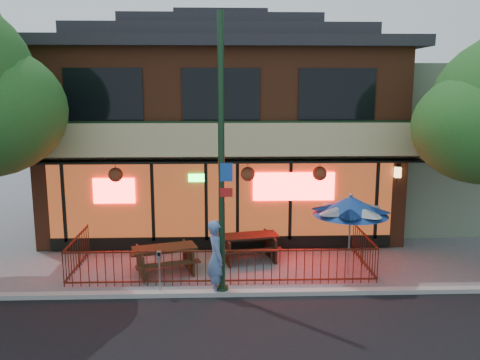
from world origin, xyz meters
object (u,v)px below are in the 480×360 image
(street_light, at_px, (222,173))
(picnic_table_right, at_px, (248,243))
(picnic_table_left, at_px, (165,256))
(pedestrian, at_px, (217,257))
(parking_meter_near, at_px, (159,265))
(patio_umbrella, at_px, (351,206))

(street_light, distance_m, picnic_table_right, 3.81)
(picnic_table_left, bearing_deg, pedestrian, -45.74)
(picnic_table_left, relative_size, pedestrian, 1.08)
(picnic_table_right, xyz_separation_m, parking_meter_near, (-2.39, -2.62, 0.28))
(street_light, relative_size, picnic_table_left, 3.33)
(picnic_table_right, distance_m, parking_meter_near, 3.56)
(patio_umbrella, bearing_deg, parking_meter_near, -167.01)
(street_light, relative_size, pedestrian, 3.60)
(parking_meter_near, bearing_deg, picnic_table_right, 47.65)
(picnic_table_right, height_order, patio_umbrella, patio_umbrella)
(street_light, height_order, picnic_table_left, street_light)
(patio_umbrella, relative_size, parking_meter_near, 2.03)
(picnic_table_right, bearing_deg, parking_meter_near, -132.35)
(picnic_table_left, bearing_deg, picnic_table_right, 23.04)
(street_light, distance_m, parking_meter_near, 2.85)
(parking_meter_near, bearing_deg, street_light, -0.10)
(picnic_table_right, height_order, parking_meter_near, parking_meter_near)
(street_light, bearing_deg, patio_umbrella, 18.52)
(street_light, xyz_separation_m, picnic_table_right, (0.80, 2.62, -2.64))
(picnic_table_left, height_order, patio_umbrella, patio_umbrella)
(patio_umbrella, relative_size, pedestrian, 1.22)
(picnic_table_left, relative_size, patio_umbrella, 0.89)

